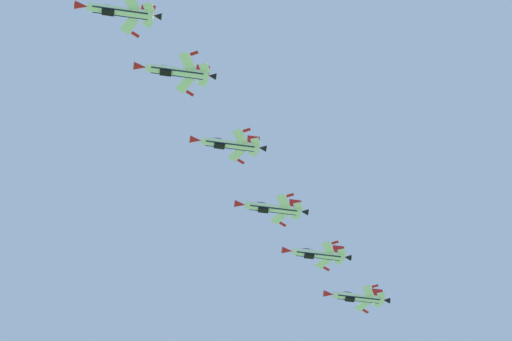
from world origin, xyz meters
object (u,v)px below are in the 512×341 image
object	(u,v)px
fighter_jet_lead	(119,11)
fighter_jet_right_outer	(317,254)
fighter_jet_left_wing	(176,71)
fighter_jet_left_outer	(272,208)
fighter_jet_trail_slot	(357,297)
fighter_jet_right_wing	(229,144)

from	to	relation	value
fighter_jet_lead	fighter_jet_right_outer	size ratio (longest dim) A/B	1.00
fighter_jet_left_wing	fighter_jet_left_outer	bearing A→B (deg)	-39.27
fighter_jet_lead	fighter_jet_left_wing	size ratio (longest dim) A/B	1.00
fighter_jet_lead	fighter_jet_trail_slot	distance (m)	86.78
fighter_jet_left_wing	fighter_jet_right_outer	bearing A→B (deg)	-40.71
fighter_jet_left_outer	fighter_jet_right_wing	bearing A→B (deg)	139.30
fighter_jet_left_outer	fighter_jet_trail_slot	distance (m)	34.79
fighter_jet_lead	fighter_jet_trail_slot	size ratio (longest dim) A/B	1.00
fighter_jet_left_outer	fighter_jet_trail_slot	bearing A→B (deg)	-44.61
fighter_jet_left_outer	fighter_jet_right_outer	world-z (taller)	fighter_jet_right_outer
fighter_jet_lead	fighter_jet_left_outer	bearing A→B (deg)	-41.50
fighter_jet_right_outer	fighter_jet_left_wing	bearing A→B (deg)	139.29
fighter_jet_left_wing	fighter_jet_right_outer	xyz separation A→B (m)	(14.44, 52.69, 1.50)
fighter_jet_left_wing	fighter_jet_right_wing	bearing A→B (deg)	-38.04
fighter_jet_right_wing	fighter_jet_left_outer	world-z (taller)	fighter_jet_right_wing
fighter_jet_left_outer	fighter_jet_trail_slot	size ratio (longest dim) A/B	1.00
fighter_jet_left_wing	fighter_jet_left_outer	distance (m)	36.61
fighter_jet_lead	fighter_jet_right_outer	xyz separation A→B (m)	(20.14, 67.25, 1.66)
fighter_jet_lead	fighter_jet_trail_slot	xyz separation A→B (m)	(25.89, 82.81, 1.87)
fighter_jet_right_outer	fighter_jet_trail_slot	world-z (taller)	fighter_jet_trail_slot
fighter_jet_left_wing	fighter_jet_right_wing	world-z (taller)	fighter_jet_right_wing
fighter_jet_left_outer	fighter_jet_right_outer	distance (m)	18.29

